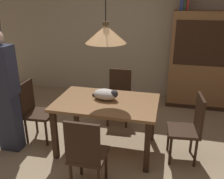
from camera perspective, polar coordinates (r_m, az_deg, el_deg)
ground at (r=3.44m, az=-2.12°, el=-17.00°), size 10.00×10.00×0.00m
back_wall at (r=5.35m, az=5.51°, el=13.72°), size 6.40×0.10×2.90m
dining_table at (r=3.45m, az=-1.28°, el=-4.24°), size 1.40×0.90×0.75m
chair_far_back at (r=4.29m, az=1.67°, el=-1.04°), size 0.42×0.42×0.93m
chair_left_side at (r=3.92m, az=-17.48°, el=-4.24°), size 0.42×0.42×0.93m
chair_right_side at (r=3.44m, az=17.47°, el=-7.94°), size 0.44×0.44×0.93m
chair_near_front at (r=2.79m, az=-5.99°, el=-14.29°), size 0.40×0.40×0.93m
cat_sleeping at (r=3.43m, az=-1.35°, el=-1.12°), size 0.39×0.26×0.16m
pendant_lamp at (r=3.15m, az=-1.43°, el=12.69°), size 0.52×0.52×1.30m
hutch_bookcase at (r=5.10m, az=19.27°, el=5.88°), size 1.12×0.45×1.85m
book_blue_wide at (r=4.93m, az=15.71°, el=18.54°), size 0.06×0.24×0.24m
book_green_slim at (r=4.93m, az=16.42°, el=18.59°), size 0.03×0.20×0.26m
book_red_tall at (r=4.93m, az=17.03°, el=18.64°), size 0.04×0.22×0.28m
person_standing at (r=3.67m, az=-23.46°, el=-0.75°), size 0.36×0.22×1.71m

